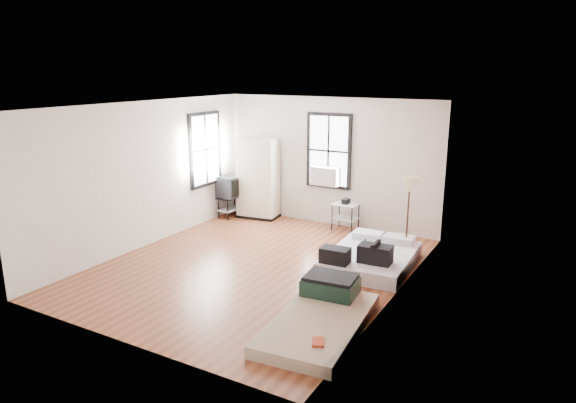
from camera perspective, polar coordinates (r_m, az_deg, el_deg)
The scene contains 8 objects.
ground at distance 9.13m, azimuth -3.57°, elevation -7.21°, with size 6.00×6.00×0.00m, color brown.
room_shell at distance 8.82m, azimuth -1.21°, elevation 3.81°, with size 5.02×6.02×2.80m.
mattress_main at distance 9.19m, azimuth 9.14°, elevation -6.11°, with size 1.49×1.96×0.61m.
mattress_bare at distance 7.18m, azimuth 3.77°, elevation -12.33°, with size 1.30×2.20×0.45m.
wardrobe at distance 11.85m, azimuth -3.37°, elevation 2.57°, with size 0.99×0.64×1.85m.
side_table at distance 11.04m, azimuth 6.42°, elevation -0.84°, with size 0.54×0.44×0.69m.
floor_lamp at distance 9.46m, azimuth 13.33°, elevation 1.31°, with size 0.32×0.32×1.50m.
tv_stand at distance 12.01m, azimuth -6.35°, elevation 1.51°, with size 0.53×0.72×0.96m.
Camera 1 is at (4.63, -7.10, 3.38)m, focal length 32.00 mm.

